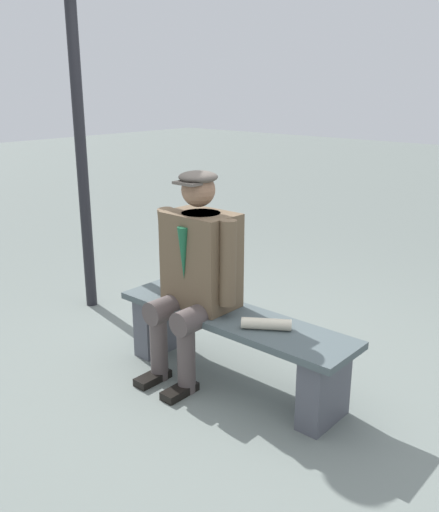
{
  "coord_description": "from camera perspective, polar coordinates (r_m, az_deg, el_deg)",
  "views": [
    {
      "loc": [
        -2.0,
        2.39,
        1.78
      ],
      "look_at": [
        0.1,
        0.0,
        0.8
      ],
      "focal_mm": 39.27,
      "sensor_mm": 36.0,
      "label": 1
    }
  ],
  "objects": [
    {
      "name": "ground_plane",
      "position": [
        3.59,
        1.22,
        -12.64
      ],
      "size": [
        30.0,
        30.0,
        0.0
      ],
      "primitive_type": "plane",
      "color": "slate"
    },
    {
      "name": "seated_man",
      "position": [
        3.42,
        -2.45,
        -1.21
      ],
      "size": [
        0.6,
        0.6,
        1.3
      ],
      "color": "brown",
      "rests_on": "ground"
    },
    {
      "name": "rolled_magazine",
      "position": [
        3.19,
        4.8,
        -6.91
      ],
      "size": [
        0.27,
        0.21,
        0.07
      ],
      "primitive_type": "cylinder",
      "rotation": [
        0.0,
        1.57,
        0.59
      ],
      "color": "beige",
      "rests_on": "bench"
    },
    {
      "name": "bench",
      "position": [
        3.45,
        1.25,
        -8.37
      ],
      "size": [
        1.59,
        0.4,
        0.45
      ],
      "color": "#485557",
      "rests_on": "ground"
    },
    {
      "name": "lamp_post",
      "position": [
        4.53,
        -14.34,
        15.9
      ],
      "size": [
        0.22,
        0.22,
        2.67
      ],
      "color": "black",
      "rests_on": "ground"
    }
  ]
}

